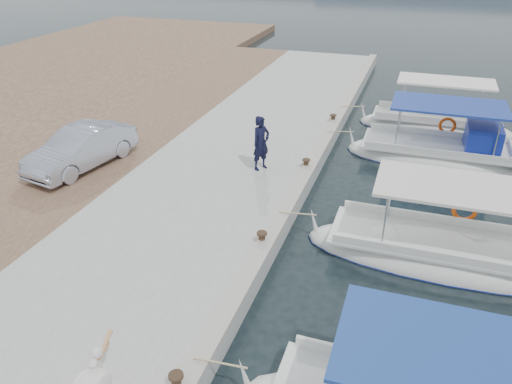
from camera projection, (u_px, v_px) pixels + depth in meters
ground at (256, 295)px, 12.13m from camera, size 400.00×400.00×0.00m
concrete_quay at (220, 182)px, 17.06m from camera, size 6.00×40.00×0.50m
quay_curb at (299, 185)px, 16.13m from camera, size 0.44×40.00×0.12m
cobblestone_strip at (95, 162)px, 18.47m from camera, size 4.00×40.00×0.50m
fishing_caique_c at (448, 257)px, 13.33m from camera, size 7.65×2.39×2.83m
fishing_caique_d at (439, 155)px, 19.21m from camera, size 6.80×2.60×2.83m
fishing_caique_e at (434, 127)px, 22.16m from camera, size 6.62×2.08×2.83m
mooring_bollards at (262, 237)px, 13.17m from camera, size 0.28×20.28×0.33m
fisherman at (261, 143)px, 16.97m from camera, size 0.75×0.83×1.90m
parked_car at (81, 148)px, 17.24m from camera, size 2.21×4.40×1.39m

